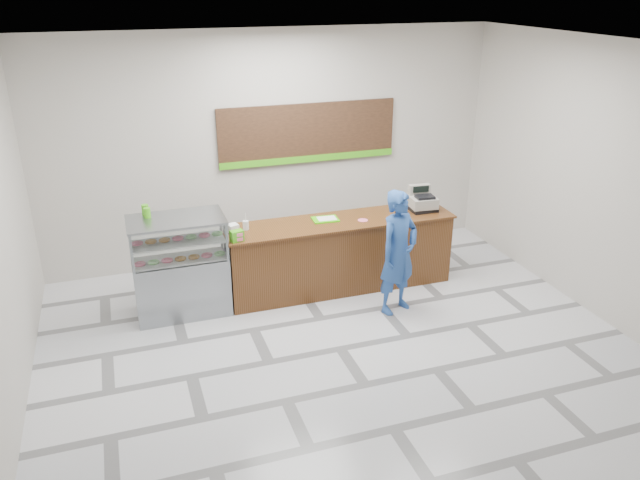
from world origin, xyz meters
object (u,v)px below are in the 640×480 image
object	(u,v)px
display_case	(180,265)
customer	(398,252)
cash_register	(422,201)
serving_tray	(325,219)
sales_counter	(339,254)

from	to	relation	value
display_case	customer	world-z (taller)	customer
cash_register	customer	bearing A→B (deg)	-125.35
display_case	serving_tray	bearing A→B (deg)	2.32
cash_register	serving_tray	distance (m)	1.46
display_case	cash_register	world-z (taller)	cash_register
display_case	customer	bearing A→B (deg)	-17.70
display_case	serving_tray	world-z (taller)	display_case
sales_counter	serving_tray	distance (m)	0.56
sales_counter	customer	size ratio (longest dim) A/B	1.94
cash_register	display_case	bearing A→B (deg)	-173.88
sales_counter	cash_register	distance (m)	1.43
cash_register	sales_counter	bearing A→B (deg)	-172.95
sales_counter	cash_register	xyz separation A→B (m)	(1.28, 0.03, 0.64)
serving_tray	display_case	bearing A→B (deg)	-173.81
customer	display_case	bearing A→B (deg)	140.42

